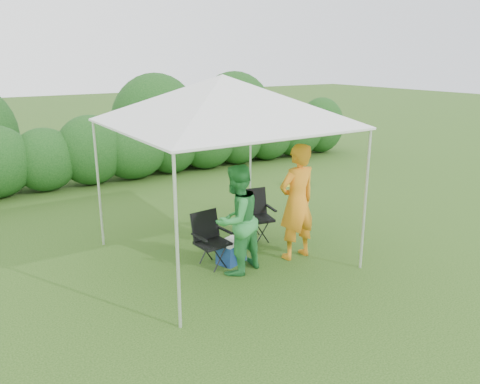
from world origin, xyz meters
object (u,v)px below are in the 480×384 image
chair_right (256,211)px  man (297,202)px  canopy (223,100)px  chair_left (210,236)px  woman (237,220)px  cooler (231,252)px

chair_right → man: size_ratio=0.47×
canopy → chair_left: canopy is taller
canopy → chair_left: (-0.35, -0.16, -1.99)m
woman → man: bearing=159.1°
canopy → chair_left: size_ratio=3.75×
canopy → woman: canopy is taller
chair_left → cooler: (0.31, -0.13, -0.29)m
chair_left → chair_right: bearing=17.6°
man → woman: (-1.06, 0.06, -0.10)m
chair_left → man: man is taller
man → cooler: bearing=-22.5°
cooler → canopy: bearing=61.5°
chair_left → canopy: bearing=19.0°
woman → chair_right: bearing=-154.1°
chair_left → man: size_ratio=0.45×
woman → cooler: (0.09, 0.31, -0.63)m
canopy → chair_left: bearing=-155.7°
chair_right → cooler: size_ratio=1.73×
chair_right → man: man is taller
canopy → cooler: canopy is taller
chair_right → cooler: bearing=-133.5°
canopy → chair_right: size_ratio=3.57×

